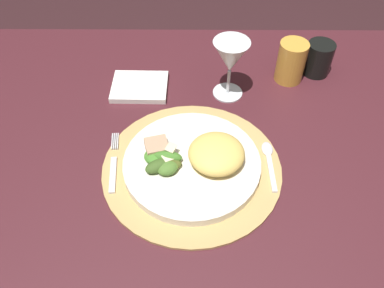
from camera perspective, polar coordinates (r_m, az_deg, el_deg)
name	(u,v)px	position (r m, az deg, el deg)	size (l,w,h in m)	color
dining_table	(205,193)	(0.96, 1.92, -7.00)	(1.31, 0.94, 0.73)	#461C23
placemat	(192,168)	(0.82, -0.02, -3.41)	(0.36, 0.36, 0.01)	tan
dinner_plate	(192,164)	(0.81, -0.02, -2.85)	(0.28, 0.28, 0.02)	white
pasta_serving	(216,153)	(0.79, 3.50, -1.35)	(0.11, 0.11, 0.04)	#ECC660
salad_greens	(163,162)	(0.79, -4.14, -2.56)	(0.08, 0.08, 0.03)	#3F5D24
bread_piece	(157,147)	(0.81, -5.01, -0.42)	(0.05, 0.04, 0.02)	tan
fork	(114,165)	(0.83, -11.07, -2.88)	(0.03, 0.16, 0.00)	silver
spoon	(269,158)	(0.84, 10.84, -1.94)	(0.02, 0.13, 0.01)	silver
napkin	(140,87)	(1.00, -7.44, 8.07)	(0.13, 0.11, 0.01)	white
wine_glass	(230,58)	(0.92, 5.49, 11.99)	(0.08, 0.08, 0.15)	silver
amber_tumbler	(291,62)	(1.02, 13.89, 11.28)	(0.07, 0.07, 0.10)	gold
dark_tumbler	(318,59)	(1.07, 17.51, 11.49)	(0.07, 0.07, 0.08)	black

